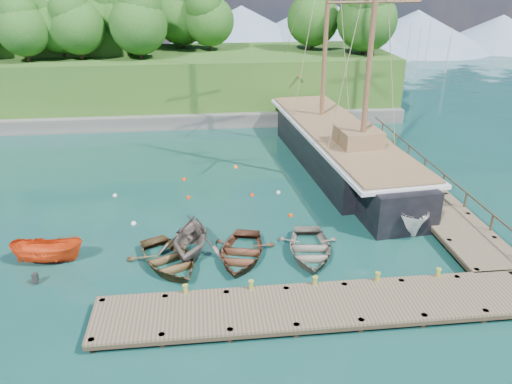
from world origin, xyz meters
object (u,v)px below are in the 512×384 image
Objects in this scene: rowboat_0 at (169,266)px; cabin_boat_white at (402,225)px; schooner at (338,150)px; rowboat_2 at (241,258)px; rowboat_3 at (309,255)px; rowboat_1 at (191,253)px; motorboat_orange at (50,262)px.

cabin_boat_white is (13.74, 2.97, 0.00)m from rowboat_0.
rowboat_2 is at bearing -129.07° from schooner.
rowboat_0 is 1.01× the size of rowboat_3.
rowboat_2 is 3.70m from rowboat_3.
rowboat_0 is at bearing -170.97° from rowboat_3.
cabin_boat_white is (9.97, 2.66, 0.00)m from rowboat_2.
schooner reaches higher than rowboat_3.
schooner reaches higher than rowboat_2.
rowboat_0 is 0.16× the size of schooner.
schooner is (8.64, 12.85, 1.23)m from rowboat_2.
cabin_boat_white is at bearing 28.87° from rowboat_2.
rowboat_2 is 15.54m from schooner.
schooner is (11.27, 12.00, 1.23)m from rowboat_1.
motorboat_orange reaches higher than rowboat_2.
motorboat_orange reaches higher than rowboat_0.
rowboat_3 is at bearing -86.47° from motorboat_orange.
rowboat_1 is 2.76m from rowboat_2.
rowboat_0 is at bearing -167.04° from cabin_boat_white.
rowboat_2 is 0.94× the size of cabin_boat_white.
rowboat_3 is at bearing 0.80° from rowboat_1.
rowboat_2 is 0.16× the size of schooner.
rowboat_3 is 6.83m from cabin_boat_white.
cabin_boat_white is at bearing -13.78° from rowboat_0.
motorboat_orange is at bearing -152.26° from schooner.
rowboat_3 is (3.70, -0.05, 0.00)m from rowboat_2.
rowboat_2 is 10.32m from cabin_boat_white.
rowboat_3 is at bearing -24.02° from rowboat_0.
rowboat_3 is 0.16× the size of schooner.
rowboat_1 is (1.14, 1.16, 0.00)m from rowboat_0.
rowboat_1 is 0.14× the size of schooner.
cabin_boat_white reaches higher than motorboat_orange.
rowboat_0 is 6.36m from motorboat_orange.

